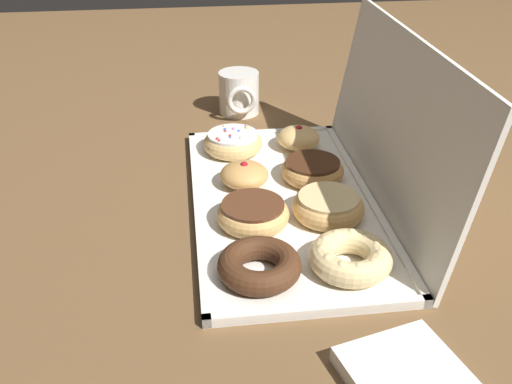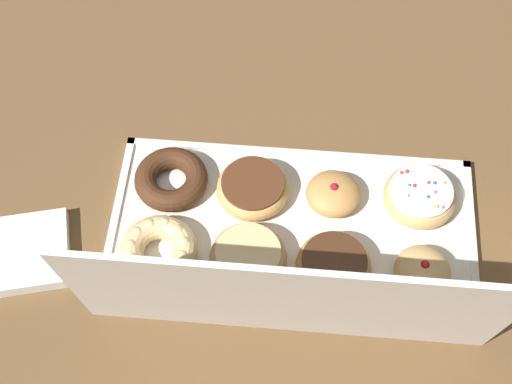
# 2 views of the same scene
# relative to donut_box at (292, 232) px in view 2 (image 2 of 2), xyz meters

# --- Properties ---
(ground_plane) EXTENTS (3.00, 3.00, 0.00)m
(ground_plane) POSITION_rel_donut_box_xyz_m (0.00, 0.00, -0.01)
(ground_plane) COLOR brown
(donut_box) EXTENTS (0.57, 0.30, 0.01)m
(donut_box) POSITION_rel_donut_box_xyz_m (0.00, 0.00, 0.00)
(donut_box) COLOR silver
(donut_box) RESTS_ON ground
(box_lid_open) EXTENTS (0.57, 0.05, 0.28)m
(box_lid_open) POSITION_rel_donut_box_xyz_m (0.00, 0.18, 0.14)
(box_lid_open) COLOR silver
(box_lid_open) RESTS_ON ground
(sprinkle_donut_0) EXTENTS (0.11, 0.11, 0.04)m
(sprinkle_donut_0) POSITION_rel_donut_box_xyz_m (-0.20, -0.07, 0.03)
(sprinkle_donut_0) COLOR #E5B770
(sprinkle_donut_0) RESTS_ON donut_box
(jelly_filled_donut_1) EXTENTS (0.09, 0.09, 0.05)m
(jelly_filled_donut_1) POSITION_rel_donut_box_xyz_m (-0.06, -0.06, 0.03)
(jelly_filled_donut_1) COLOR tan
(jelly_filled_donut_1) RESTS_ON donut_box
(chocolate_frosted_donut_2) EXTENTS (0.12, 0.12, 0.04)m
(chocolate_frosted_donut_2) POSITION_rel_donut_box_xyz_m (0.07, -0.06, 0.02)
(chocolate_frosted_donut_2) COLOR tan
(chocolate_frosted_donut_2) RESTS_ON donut_box
(chocolate_cake_ring_donut_3) EXTENTS (0.12, 0.12, 0.04)m
(chocolate_cake_ring_donut_3) POSITION_rel_donut_box_xyz_m (0.20, -0.07, 0.02)
(chocolate_cake_ring_donut_3) COLOR #472816
(chocolate_cake_ring_donut_3) RESTS_ON donut_box
(jelly_filled_donut_4) EXTENTS (0.08, 0.08, 0.05)m
(jelly_filled_donut_4) POSITION_rel_donut_box_xyz_m (-0.20, 0.06, 0.03)
(jelly_filled_donut_4) COLOR #E5B770
(jelly_filled_donut_4) RESTS_ON donut_box
(chocolate_frosted_donut_5) EXTENTS (0.11, 0.11, 0.04)m
(chocolate_frosted_donut_5) POSITION_rel_donut_box_xyz_m (-0.06, 0.06, 0.02)
(chocolate_frosted_donut_5) COLOR tan
(chocolate_frosted_donut_5) RESTS_ON donut_box
(glazed_ring_donut_6) EXTENTS (0.12, 0.12, 0.04)m
(glazed_ring_donut_6) POSITION_rel_donut_box_xyz_m (0.06, 0.06, 0.03)
(glazed_ring_donut_6) COLOR tan
(glazed_ring_donut_6) RESTS_ON donut_box
(cruller_donut_7) EXTENTS (0.12, 0.12, 0.04)m
(cruller_donut_7) POSITION_rel_donut_box_xyz_m (0.20, 0.06, 0.02)
(cruller_donut_7) COLOR #EACC8C
(cruller_donut_7) RESTS_ON donut_box
(napkin_stack) EXTENTS (0.16, 0.16, 0.02)m
(napkin_stack) POSITION_rel_donut_box_xyz_m (0.40, 0.07, 0.01)
(napkin_stack) COLOR white
(napkin_stack) RESTS_ON ground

